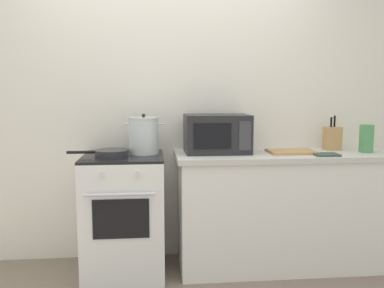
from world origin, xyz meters
TOP-DOWN VIEW (x-y plane):
  - back_wall at (0.30, 0.97)m, footprint 4.40×0.10m
  - lower_cabinet_right at (0.90, 0.62)m, footprint 1.64×0.56m
  - countertop_right at (0.90, 0.62)m, footprint 1.70×0.60m
  - stove at (-0.35, 0.60)m, footprint 0.60×0.64m
  - stock_pot at (-0.19, 0.67)m, footprint 0.32×0.23m
  - frying_pan at (-0.44, 0.55)m, footprint 0.45×0.25m
  - microwave at (0.38, 0.68)m, footprint 0.50×0.37m
  - cutting_board at (0.96, 0.60)m, footprint 0.36×0.26m
  - knife_block at (1.35, 0.74)m, footprint 0.13×0.10m
  - pasta_box at (1.55, 0.57)m, footprint 0.08×0.08m
  - oven_mitt at (1.17, 0.44)m, footprint 0.18×0.14m

SIDE VIEW (x-z plane):
  - lower_cabinet_right at x=0.90m, z-range 0.00..0.88m
  - stove at x=-0.35m, z-range 0.00..0.92m
  - countertop_right at x=0.90m, z-range 0.88..0.92m
  - oven_mitt at x=1.17m, z-range 0.92..0.94m
  - cutting_board at x=0.96m, z-range 0.92..0.94m
  - frying_pan at x=-0.44m, z-range 0.92..0.97m
  - knife_block at x=1.35m, z-range 0.88..1.16m
  - pasta_box at x=1.55m, z-range 0.92..1.14m
  - stock_pot at x=-0.19m, z-range 0.91..1.22m
  - microwave at x=0.38m, z-range 0.92..1.22m
  - back_wall at x=0.30m, z-range 0.00..2.50m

